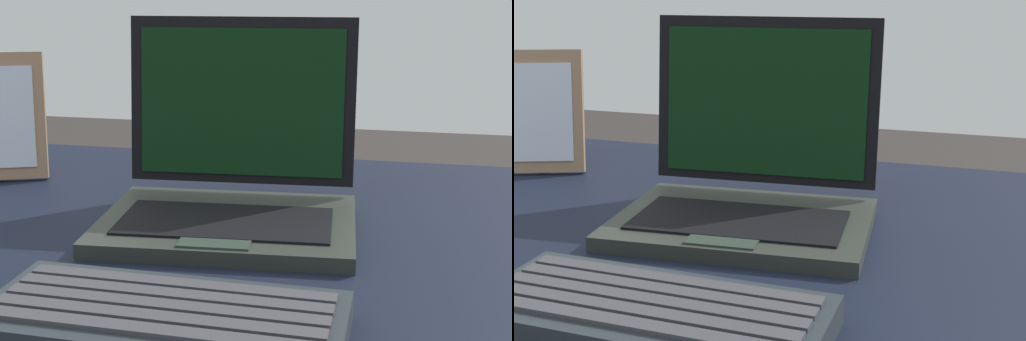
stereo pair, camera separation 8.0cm
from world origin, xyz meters
TOP-DOWN VIEW (x-y plane):
  - desk at (0.00, 0.00)m, footprint 1.61×0.74m
  - laptop_front at (0.06, 0.04)m, footprint 0.32×0.26m
  - external_keyboard at (0.06, -0.26)m, footprint 0.32×0.14m

SIDE VIEW (x-z plane):
  - desk at x=0.00m, z-range 0.31..1.06m
  - external_keyboard at x=0.06m, z-range 0.75..0.78m
  - laptop_front at x=0.06m, z-range 0.68..0.93m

